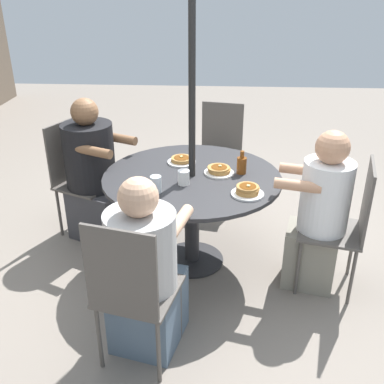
{
  "coord_description": "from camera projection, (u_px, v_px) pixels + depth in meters",
  "views": [
    {
      "loc": [
        -2.9,
        -0.17,
        2.01
      ],
      "look_at": [
        0.0,
        0.0,
        0.59
      ],
      "focal_mm": 42.0,
      "sensor_mm": 36.0,
      "label": 1
    }
  ],
  "objects": [
    {
      "name": "umbrella_pole",
      "position": [
        192.0,
        131.0,
        3.03
      ],
      "size": [
        0.05,
        0.05,
        2.1
      ],
      "primitive_type": "cylinder",
      "color": "black",
      "rests_on": "ground"
    },
    {
      "name": "drinking_glass_a",
      "position": [
        156.0,
        184.0,
        2.91
      ],
      "size": [
        0.07,
        0.07,
        0.11
      ],
      "primitive_type": "cylinder",
      "color": "silver",
      "rests_on": "patio_table"
    },
    {
      "name": "diner_east",
      "position": [
        94.0,
        177.0,
        3.63
      ],
      "size": [
        0.55,
        0.6,
        1.17
      ],
      "rotation": [
        0.0,
        0.0,
        -3.56
      ],
      "color": "#3D3D42",
      "rests_on": "ground"
    },
    {
      "name": "pancake_plate_a",
      "position": [
        247.0,
        191.0,
        2.88
      ],
      "size": [
        0.21,
        0.21,
        0.07
      ],
      "color": "white",
      "rests_on": "patio_table"
    },
    {
      "name": "pancake_plate_c",
      "position": [
        219.0,
        171.0,
        3.19
      ],
      "size": [
        0.21,
        0.21,
        0.06
      ],
      "color": "white",
      "rests_on": "patio_table"
    },
    {
      "name": "patio_table",
      "position": [
        192.0,
        190.0,
        3.22
      ],
      "size": [
        1.27,
        1.27,
        0.72
      ],
      "color": "#28282B",
      "rests_on": "ground"
    },
    {
      "name": "patio_chair_west",
      "position": [
        346.0,
        221.0,
        2.97
      ],
      "size": [
        0.5,
        0.5,
        0.94
      ],
      "rotation": [
        0.0,
        0.0,
        -0.24
      ],
      "color": "#514C47",
      "rests_on": "ground"
    },
    {
      "name": "coffee_cup",
      "position": [
        184.0,
        177.0,
        3.02
      ],
      "size": [
        0.08,
        0.08,
        0.1
      ],
      "color": "white",
      "rests_on": "patio_table"
    },
    {
      "name": "patio_chair_north",
      "position": [
        220.0,
        149.0,
        4.19
      ],
      "size": [
        0.48,
        0.48,
        0.94
      ],
      "rotation": [
        0.0,
        0.0,
        1.38
      ],
      "color": "#514C47",
      "rests_on": "ground"
    },
    {
      "name": "pancake_plate_b",
      "position": [
        182.0,
        160.0,
        3.38
      ],
      "size": [
        0.21,
        0.21,
        0.05
      ],
      "color": "white",
      "rests_on": "patio_table"
    },
    {
      "name": "patio_chair_east",
      "position": [
        77.0,
        173.0,
        3.7
      ],
      "size": [
        0.54,
        0.54,
        0.94
      ],
      "rotation": [
        0.0,
        0.0,
        -3.56
      ],
      "color": "#514C47",
      "rests_on": "ground"
    },
    {
      "name": "syrup_bottle",
      "position": [
        242.0,
        165.0,
        3.18
      ],
      "size": [
        0.09,
        0.07,
        0.17
      ],
      "color": "brown",
      "rests_on": "patio_table"
    },
    {
      "name": "diner_west",
      "position": [
        319.0,
        218.0,
        3.02
      ],
      "size": [
        0.42,
        0.52,
        1.14
      ],
      "rotation": [
        0.0,
        0.0,
        -0.24
      ],
      "color": "gray",
      "rests_on": "ground"
    },
    {
      "name": "diner_south",
      "position": [
        145.0,
        274.0,
        2.51
      ],
      "size": [
        0.57,
        0.48,
        1.09
      ],
      "rotation": [
        0.0,
        0.0,
        -1.81
      ],
      "color": "slate",
      "rests_on": "ground"
    },
    {
      "name": "ground_plane",
      "position": [
        192.0,
        260.0,
        3.49
      ],
      "size": [
        12.0,
        12.0,
        0.0
      ],
      "primitive_type": "plane",
      "color": "gray"
    },
    {
      "name": "patio_chair_south",
      "position": [
        131.0,
        288.0,
        2.34
      ],
      "size": [
        0.5,
        0.5,
        0.94
      ],
      "rotation": [
        0.0,
        0.0,
        -1.81
      ],
      "color": "#514C47",
      "rests_on": "ground"
    }
  ]
}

